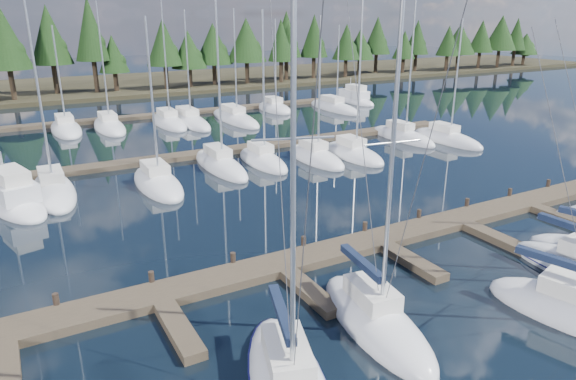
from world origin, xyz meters
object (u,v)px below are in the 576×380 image
front_sailboat_2 (375,320)px  motor_yacht_right (354,99)px  main_dock (383,244)px  motor_yacht_left (13,200)px

front_sailboat_2 → motor_yacht_right: 55.34m
main_dock → motor_yacht_left: size_ratio=4.86×
motor_yacht_left → motor_yacht_right: (43.85, 23.10, -0.02)m
main_dock → front_sailboat_2: 7.49m
motor_yacht_left → motor_yacht_right: bearing=27.8°
main_dock → motor_yacht_left: (-17.08, 16.62, 0.27)m
front_sailboat_2 → motor_yacht_left: front_sailboat_2 is taller
front_sailboat_2 → main_dock: bearing=48.6°
main_dock → motor_yacht_right: motor_yacht_right is taller
front_sailboat_2 → motor_yacht_right: bearing=55.0°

